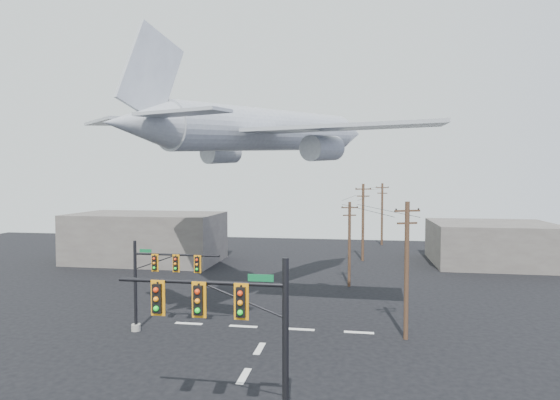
% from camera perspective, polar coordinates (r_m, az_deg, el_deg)
% --- Properties ---
extents(lane_markings, '(14.00, 21.20, 0.01)m').
position_cam_1_polar(lane_markings, '(27.48, -3.71, -19.53)').
color(lane_markings, silver).
rests_on(lane_markings, ground).
extents(signal_mast_near, '(7.15, 0.81, 7.38)m').
position_cam_1_polar(signal_mast_near, '(18.92, -4.70, -16.54)').
color(signal_mast_near, gray).
rests_on(signal_mast_near, ground).
extents(signal_mast_far, '(6.25, 0.68, 6.17)m').
position_cam_1_polar(signal_mast_far, '(32.91, -14.89, -9.50)').
color(signal_mast_far, gray).
rests_on(signal_mast_far, ground).
extents(utility_pole_a, '(1.68, 0.83, 8.90)m').
position_cam_1_polar(utility_pole_a, '(31.32, 15.18, -7.96)').
color(utility_pole_a, '#4D3121').
rests_on(utility_pole_a, ground).
extents(utility_pole_b, '(1.60, 0.59, 8.13)m').
position_cam_1_polar(utility_pole_b, '(45.27, 8.46, -5.13)').
color(utility_pole_b, '#4D3121').
rests_on(utility_pole_b, ground).
extents(utility_pole_c, '(1.98, 0.33, 9.67)m').
position_cam_1_polar(utility_pole_c, '(59.43, 10.08, -2.49)').
color(utility_pole_c, '#4D3121').
rests_on(utility_pole_c, ground).
extents(utility_pole_d, '(1.99, 0.33, 9.59)m').
position_cam_1_polar(utility_pole_d, '(74.04, 12.33, -1.52)').
color(utility_pole_d, '#4D3121').
rests_on(utility_pole_d, ground).
extents(power_lines, '(6.21, 43.13, 1.05)m').
position_cam_1_polar(power_lines, '(52.17, 10.70, 0.41)').
color(power_lines, black).
extents(airliner, '(24.89, 27.18, 7.91)m').
position_cam_1_polar(airliner, '(36.69, -1.16, 8.41)').
color(airliner, '#AEB4BB').
extents(building_left, '(18.00, 10.00, 6.00)m').
position_cam_1_polar(building_left, '(60.68, -15.94, -4.40)').
color(building_left, '#645E58').
rests_on(building_left, ground).
extents(building_right, '(14.00, 12.00, 5.00)m').
position_cam_1_polar(building_right, '(62.12, 24.47, -4.84)').
color(building_right, '#645E58').
rests_on(building_right, ground).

